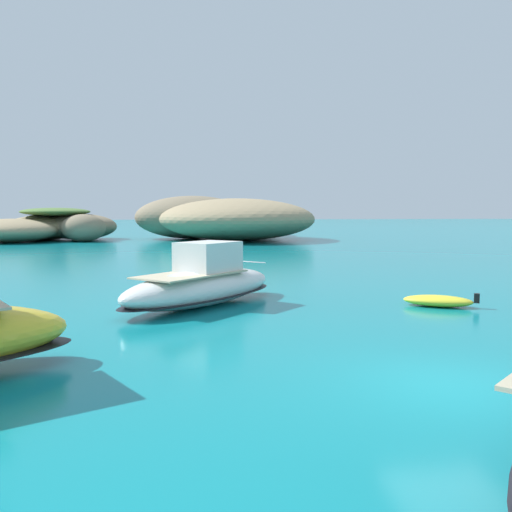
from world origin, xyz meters
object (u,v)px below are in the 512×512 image
Objects in this scene: islet_large at (227,220)px; dinghy_tender at (438,301)px; motorboat_white at (202,284)px; islet_small at (48,227)px.

dinghy_tender is at bearing -85.45° from islet_large.
islet_large is 3.96× the size of motorboat_white.
islet_small is at bearing -176.65° from islet_large.
islet_small is 7.18× the size of dinghy_tender.
islet_large is 11.14× the size of dinghy_tender.
islet_small is 2.55× the size of motorboat_white.
motorboat_white is 2.81× the size of dinghy_tender.
motorboat_white is at bearing -70.70° from islet_small.
dinghy_tender is at bearing -9.18° from motorboat_white.
islet_large is 50.48m from motorboat_white.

